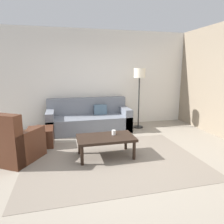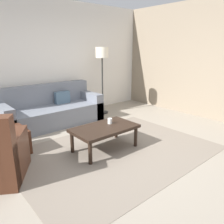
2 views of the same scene
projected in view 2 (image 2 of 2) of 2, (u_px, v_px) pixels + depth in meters
name	position (u px, v px, depth m)	size (l,w,h in m)	color
ground_plane	(116.00, 151.00, 3.75)	(8.00, 8.00, 0.00)	gray
rear_partition	(44.00, 61.00, 5.26)	(6.00, 0.12, 2.80)	silver
stone_feature_panel	(211.00, 61.00, 5.24)	(0.12, 5.20, 2.80)	gray
area_rug	(116.00, 151.00, 3.75)	(3.24, 2.33, 0.01)	gray
couch_main	(50.00, 111.00, 5.08)	(2.24, 0.94, 0.88)	slate
ottoman	(9.00, 142.00, 3.64)	(0.56, 0.56, 0.40)	#4C2819
coffee_table	(105.00, 130.00, 3.74)	(1.10, 0.64, 0.41)	black
cup	(110.00, 121.00, 3.87)	(0.08, 0.08, 0.10)	white
lamp_standing	(102.00, 59.00, 5.58)	(0.32, 0.32, 1.71)	black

